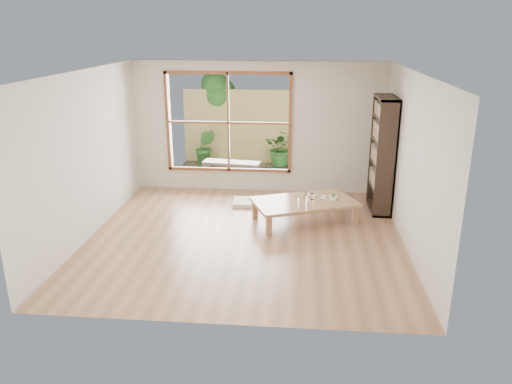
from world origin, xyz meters
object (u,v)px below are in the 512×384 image
(bookshelf, at_px, (382,155))
(garden_bench, at_px, (232,164))
(food_tray, at_px, (330,197))
(low_table, at_px, (304,203))

(bookshelf, height_order, garden_bench, bookshelf)
(bookshelf, height_order, food_tray, bookshelf)
(bookshelf, relative_size, food_tray, 6.24)
(low_table, distance_m, garden_bench, 2.80)
(low_table, xyz_separation_m, garden_bench, (-1.58, 2.30, 0.03))
(low_table, relative_size, bookshelf, 0.94)
(food_tray, bearing_deg, bookshelf, 50.01)
(food_tray, distance_m, garden_bench, 2.94)
(low_table, distance_m, bookshelf, 1.71)
(low_table, xyz_separation_m, bookshelf, (1.37, 0.73, 0.71))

